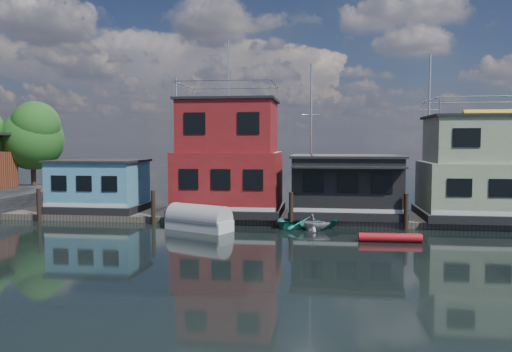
# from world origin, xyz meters

# --- Properties ---
(ground) EXTENTS (160.00, 160.00, 0.00)m
(ground) POSITION_xyz_m (0.00, 0.00, 0.00)
(ground) COLOR black
(ground) RESTS_ON ground
(dock) EXTENTS (48.00, 5.00, 0.40)m
(dock) POSITION_xyz_m (0.00, 12.00, 0.20)
(dock) COLOR #595147
(dock) RESTS_ON ground
(houseboat_blue) EXTENTS (6.40, 4.90, 3.66)m
(houseboat_blue) POSITION_xyz_m (-18.00, 12.00, 2.21)
(houseboat_blue) COLOR black
(houseboat_blue) RESTS_ON dock
(houseboat_red) EXTENTS (7.40, 5.90, 11.86)m
(houseboat_red) POSITION_xyz_m (-8.50, 12.00, 4.10)
(houseboat_red) COLOR black
(houseboat_red) RESTS_ON dock
(houseboat_dark) EXTENTS (7.40, 6.10, 4.06)m
(houseboat_dark) POSITION_xyz_m (-0.50, 11.98, 2.42)
(houseboat_dark) COLOR black
(houseboat_dark) RESTS_ON dock
(houseboat_green) EXTENTS (8.40, 5.90, 7.03)m
(houseboat_green) POSITION_xyz_m (8.50, 12.00, 3.55)
(houseboat_green) COLOR black
(houseboat_green) RESTS_ON dock
(pilings) EXTENTS (42.28, 0.28, 2.20)m
(pilings) POSITION_xyz_m (-0.33, 9.20, 1.10)
(pilings) COLOR #2D2116
(pilings) RESTS_ON ground
(background_masts) EXTENTS (36.40, 0.16, 12.00)m
(background_masts) POSITION_xyz_m (4.76, 18.00, 5.55)
(background_masts) COLOR silver
(background_masts) RESTS_ON ground
(red_kayak) EXTENTS (3.34, 0.60, 0.49)m
(red_kayak) POSITION_xyz_m (1.55, 5.19, 0.24)
(red_kayak) COLOR red
(red_kayak) RESTS_ON ground
(dinghy_white) EXTENTS (2.13, 1.91, 1.01)m
(dinghy_white) POSITION_xyz_m (-2.53, 8.17, 0.50)
(dinghy_white) COLOR silver
(dinghy_white) RESTS_ON ground
(tarp_runabout) EXTENTS (4.41, 3.16, 1.67)m
(tarp_runabout) POSITION_xyz_m (-9.48, 7.34, 0.62)
(tarp_runabout) COLOR silver
(tarp_runabout) RESTS_ON ground
(dinghy_teal) EXTENTS (4.12, 3.14, 0.80)m
(dinghy_teal) POSITION_xyz_m (-2.92, 8.89, 0.40)
(dinghy_teal) COLOR #228076
(dinghy_teal) RESTS_ON ground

